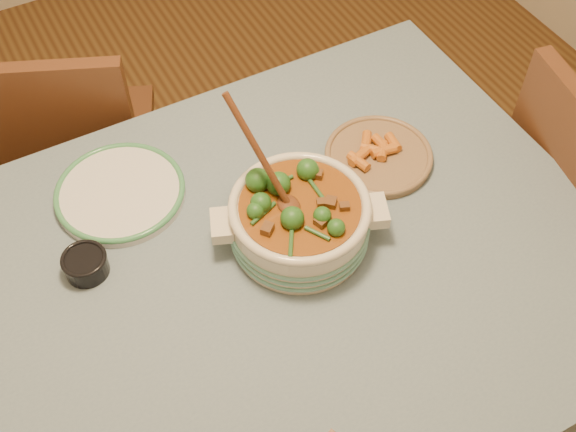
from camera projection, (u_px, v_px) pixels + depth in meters
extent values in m
cube|color=#592F1D|center=(212.00, 304.00, 1.44)|extent=(1.60, 1.00, 0.05)
cube|color=slate|center=(211.00, 297.00, 1.42)|extent=(1.68, 1.08, 0.01)
cylinder|color=#592F1D|center=(382.00, 161.00, 2.18)|extent=(0.07, 0.07, 0.70)
cylinder|color=beige|center=(299.00, 223.00, 1.46)|extent=(0.36, 0.36, 0.11)
torus|color=beige|center=(300.00, 206.00, 1.42)|extent=(0.29, 0.29, 0.02)
cube|color=beige|center=(376.00, 211.00, 1.46)|extent=(0.07, 0.09, 0.03)
cube|color=beige|center=(222.00, 225.00, 1.44)|extent=(0.07, 0.09, 0.03)
cylinder|color=brown|center=(300.00, 208.00, 1.42)|extent=(0.24, 0.24, 0.02)
cylinder|color=silver|center=(120.00, 193.00, 1.57)|extent=(0.36, 0.36, 0.02)
torus|color=#408D56|center=(120.00, 191.00, 1.56)|extent=(0.28, 0.28, 0.01)
cylinder|color=black|center=(86.00, 265.00, 1.44)|extent=(0.09, 0.09, 0.04)
torus|color=black|center=(83.00, 258.00, 1.42)|extent=(0.09, 0.09, 0.01)
cylinder|color=black|center=(84.00, 261.00, 1.43)|extent=(0.07, 0.07, 0.01)
cylinder|color=olive|center=(378.00, 157.00, 1.63)|extent=(0.28, 0.28, 0.02)
torus|color=olive|center=(379.00, 154.00, 1.63)|extent=(0.25, 0.25, 0.01)
cube|color=#542F19|center=(80.00, 142.00, 2.10)|extent=(0.55, 0.55, 0.04)
cube|color=#542F19|center=(53.00, 135.00, 1.81)|extent=(0.40, 0.20, 0.44)
cylinder|color=#542F19|center=(154.00, 147.00, 2.40)|extent=(0.04, 0.04, 0.44)
cylinder|color=#542F19|center=(46.00, 154.00, 2.38)|extent=(0.04, 0.04, 0.44)
cylinder|color=#542F19|center=(151.00, 232.00, 2.18)|extent=(0.04, 0.04, 0.44)
cylinder|color=#542F19|center=(32.00, 241.00, 2.16)|extent=(0.04, 0.04, 0.44)
cube|color=#542F19|center=(563.00, 185.00, 1.67)|extent=(0.12, 0.44, 0.47)
cylinder|color=#542F19|center=(551.00, 348.00, 1.93)|extent=(0.04, 0.04, 0.47)
cylinder|color=#542F19|center=(486.00, 240.00, 2.15)|extent=(0.04, 0.04, 0.47)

